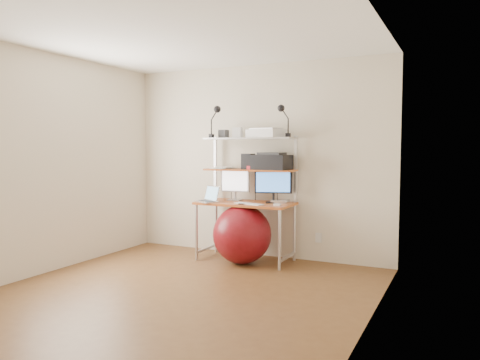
% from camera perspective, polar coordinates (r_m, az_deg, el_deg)
% --- Properties ---
extents(room, '(3.60, 3.60, 3.60)m').
position_cam_1_polar(room, '(4.57, -7.03, 1.75)').
color(room, brown).
rests_on(room, ground).
extents(computer_desk, '(1.20, 0.60, 1.57)m').
position_cam_1_polar(computer_desk, '(5.91, 0.92, -0.58)').
color(computer_desk, '#C56726').
rests_on(computer_desk, ground).
extents(desktop, '(1.20, 0.60, 0.00)m').
position_cam_1_polar(desktop, '(5.87, 0.66, -2.72)').
color(desktop, '#C56726').
rests_on(desktop, computer_desk).
extents(mid_shelf, '(1.18, 0.34, 0.00)m').
position_cam_1_polar(mid_shelf, '(5.95, 1.19, 1.34)').
color(mid_shelf, '#C56726').
rests_on(mid_shelf, computer_desk).
extents(top_shelf, '(1.18, 0.34, 0.00)m').
position_cam_1_polar(top_shelf, '(5.95, 1.20, 5.19)').
color(top_shelf, silver).
rests_on(top_shelf, computer_desk).
extents(floor, '(3.60, 3.60, 0.00)m').
position_cam_1_polar(floor, '(4.79, -6.90, -13.38)').
color(floor, brown).
rests_on(floor, ground).
extents(wall_outlet, '(0.08, 0.01, 0.12)m').
position_cam_1_polar(wall_outlet, '(5.96, 9.56, -6.96)').
color(wall_outlet, silver).
rests_on(wall_outlet, room).
extents(monitor_silver, '(0.38, 0.15, 0.43)m').
position_cam_1_polar(monitor_silver, '(6.05, -0.58, -0.37)').
color(monitor_silver, '#B9B9BE').
rests_on(monitor_silver, desktop).
extents(monitor_black, '(0.45, 0.20, 0.47)m').
position_cam_1_polar(monitor_black, '(5.81, 4.10, -0.50)').
color(monitor_black, black).
rests_on(monitor_black, desktop).
extents(laptop, '(0.37, 0.34, 0.26)m').
position_cam_1_polar(laptop, '(5.92, -3.76, -2.26)').
color(laptop, silver).
rests_on(laptop, desktop).
extents(keyboard, '(0.40, 0.22, 0.01)m').
position_cam_1_polar(keyboard, '(5.67, 1.10, -2.91)').
color(keyboard, silver).
rests_on(keyboard, desktop).
extents(mouse, '(0.08, 0.05, 0.02)m').
position_cam_1_polar(mouse, '(5.53, 4.56, -3.03)').
color(mouse, silver).
rests_on(mouse, desktop).
extents(mac_mini, '(0.23, 0.23, 0.04)m').
position_cam_1_polar(mac_mini, '(5.83, 4.93, -2.59)').
color(mac_mini, silver).
rests_on(mac_mini, desktop).
extents(phone, '(0.09, 0.13, 0.01)m').
position_cam_1_polar(phone, '(5.69, 0.24, -2.89)').
color(phone, black).
rests_on(phone, desktop).
extents(printer, '(0.48, 0.35, 0.21)m').
position_cam_1_polar(printer, '(5.83, 3.90, 2.26)').
color(printer, black).
rests_on(printer, mid_shelf).
extents(nas_cube, '(0.15, 0.15, 0.20)m').
position_cam_1_polar(nas_cube, '(5.93, 1.00, 2.28)').
color(nas_cube, black).
rests_on(nas_cube, mid_shelf).
extents(red_box, '(0.17, 0.13, 0.04)m').
position_cam_1_polar(red_box, '(5.85, 1.75, 1.51)').
color(red_box, red).
rests_on(red_box, mid_shelf).
extents(scanner, '(0.50, 0.40, 0.11)m').
position_cam_1_polar(scanner, '(5.84, 3.19, 5.74)').
color(scanner, silver).
rests_on(scanner, top_shelf).
extents(box_white, '(0.12, 0.11, 0.13)m').
position_cam_1_polar(box_white, '(6.04, -0.31, 5.79)').
color(box_white, silver).
rests_on(box_white, top_shelf).
extents(box_grey, '(0.11, 0.11, 0.11)m').
position_cam_1_polar(box_grey, '(6.15, -2.01, 5.64)').
color(box_grey, '#303033').
rests_on(box_grey, top_shelf).
extents(clip_lamp_left, '(0.16, 0.09, 0.41)m').
position_cam_1_polar(clip_lamp_left, '(6.08, -2.94, 7.98)').
color(clip_lamp_left, black).
rests_on(clip_lamp_left, top_shelf).
extents(clip_lamp_right, '(0.16, 0.09, 0.39)m').
position_cam_1_polar(clip_lamp_right, '(5.72, 5.21, 8.09)').
color(clip_lamp_right, black).
rests_on(clip_lamp_right, top_shelf).
extents(exercise_ball, '(0.72, 0.72, 0.72)m').
position_cam_1_polar(exercise_ball, '(5.77, 0.26, -6.65)').
color(exercise_ball, maroon).
rests_on(exercise_ball, floor).
extents(paper_stack, '(0.40, 0.40, 0.02)m').
position_cam_1_polar(paper_stack, '(6.12, -2.09, 1.52)').
color(paper_stack, white).
rests_on(paper_stack, mid_shelf).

